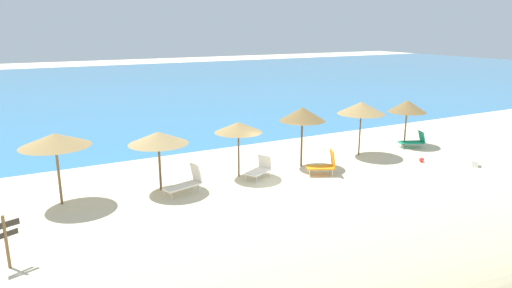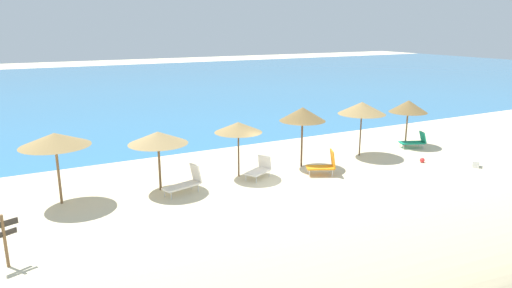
% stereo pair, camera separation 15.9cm
% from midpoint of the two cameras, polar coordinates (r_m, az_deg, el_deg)
% --- Properties ---
extents(ground_plane, '(160.00, 160.00, 0.00)m').
position_cam_midpoint_polar(ground_plane, '(19.94, 3.84, -5.20)').
color(ground_plane, beige).
extents(sea_water, '(160.00, 60.17, 0.01)m').
position_cam_midpoint_polar(sea_water, '(54.37, -17.68, 6.75)').
color(sea_water, teal).
rests_on(sea_water, ground_plane).
extents(dune_ridge, '(53.00, 8.95, 1.95)m').
position_cam_midpoint_polar(dune_ridge, '(11.65, 14.84, -15.52)').
color(dune_ridge, beige).
rests_on(dune_ridge, ground_plane).
extents(beach_umbrella_0, '(2.61, 2.61, 2.82)m').
position_cam_midpoint_polar(beach_umbrella_0, '(18.77, -23.97, 0.45)').
color(beach_umbrella_0, brown).
rests_on(beach_umbrella_0, ground_plane).
extents(beach_umbrella_1, '(2.46, 2.46, 2.52)m').
position_cam_midpoint_polar(beach_umbrella_1, '(19.16, -12.30, 0.73)').
color(beach_umbrella_1, brown).
rests_on(beach_umbrella_1, ground_plane).
extents(beach_umbrella_2, '(2.15, 2.15, 2.55)m').
position_cam_midpoint_polar(beach_umbrella_2, '(20.48, -2.42, 2.08)').
color(beach_umbrella_2, brown).
rests_on(beach_umbrella_2, ground_plane).
extents(beach_umbrella_3, '(2.22, 2.22, 2.95)m').
position_cam_midpoint_polar(beach_umbrella_3, '(22.04, 5.58, 3.72)').
color(beach_umbrella_3, brown).
rests_on(beach_umbrella_3, ground_plane).
extents(beach_umbrella_4, '(2.48, 2.48, 2.88)m').
position_cam_midpoint_polar(beach_umbrella_4, '(24.53, 12.79, 4.40)').
color(beach_umbrella_4, brown).
rests_on(beach_umbrella_4, ground_plane).
extents(beach_umbrella_5, '(2.15, 2.15, 2.62)m').
position_cam_midpoint_polar(beach_umbrella_5, '(27.46, 18.15, 4.49)').
color(beach_umbrella_5, brown).
rests_on(beach_umbrella_5, ground_plane).
extents(lounge_chair_0, '(1.45, 1.16, 1.20)m').
position_cam_midpoint_polar(lounge_chair_0, '(21.34, 8.30, -2.52)').
color(lounge_chair_0, orange).
rests_on(lounge_chair_0, ground_plane).
extents(lounge_chair_1, '(1.44, 1.18, 0.96)m').
position_cam_midpoint_polar(lounge_chair_1, '(20.77, 0.27, -3.11)').
color(lounge_chair_1, white).
rests_on(lounge_chair_1, ground_plane).
extents(lounge_chair_2, '(1.74, 1.00, 1.15)m').
position_cam_midpoint_polar(lounge_chair_2, '(19.12, -8.91, -4.73)').
color(lounge_chair_2, white).
rests_on(lounge_chair_2, ground_plane).
extents(lounge_chair_3, '(1.53, 1.12, 0.93)m').
position_cam_midpoint_polar(lounge_chair_3, '(27.43, 18.89, 0.38)').
color(lounge_chair_3, '#199972').
rests_on(lounge_chair_3, ground_plane).
extents(wooden_signpost, '(0.80, 0.34, 1.60)m').
position_cam_midpoint_polar(wooden_signpost, '(14.93, -28.99, -10.06)').
color(wooden_signpost, brown).
rests_on(wooden_signpost, ground_plane).
extents(beach_ball, '(0.25, 0.25, 0.25)m').
position_cam_midpoint_polar(beach_ball, '(24.66, 19.73, -1.86)').
color(beach_ball, red).
rests_on(beach_ball, ground_plane).
extents(cooler_box, '(0.63, 0.57, 0.33)m').
position_cam_midpoint_polar(cooler_box, '(24.96, 25.44, -2.14)').
color(cooler_box, white).
rests_on(cooler_box, ground_plane).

